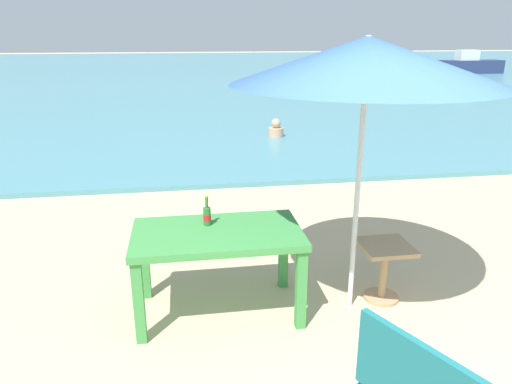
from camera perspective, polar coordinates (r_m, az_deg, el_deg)
The scene contains 7 objects.
sea_water at distance 32.15m, azimuth -6.74°, elevation 14.44°, with size 120.00×50.00×0.08m, color teal.
picnic_table_green at distance 4.00m, azimuth -4.64°, elevation -6.13°, with size 1.40×0.80×0.76m.
beer_bottle_amber at distance 4.04m, azimuth -5.90°, elevation -2.73°, with size 0.07×0.07×0.26m.
patio_umbrella at distance 3.80m, azimuth 13.18°, elevation 15.11°, with size 2.10×2.10×2.30m.
side_table_wood at distance 4.45m, azimuth 15.14°, elevation -8.32°, with size 0.44×0.44×0.54m.
swimmer_person at distance 10.79m, azimuth 2.41°, elevation 7.49°, with size 0.34×0.34×0.41m.
boat_fishing_trawler at distance 30.66m, azimuth 24.33°, elevation 13.73°, with size 3.58×0.98×1.30m.
Camera 1 is at (-1.34, -2.04, 2.32)m, focal length 33.31 mm.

